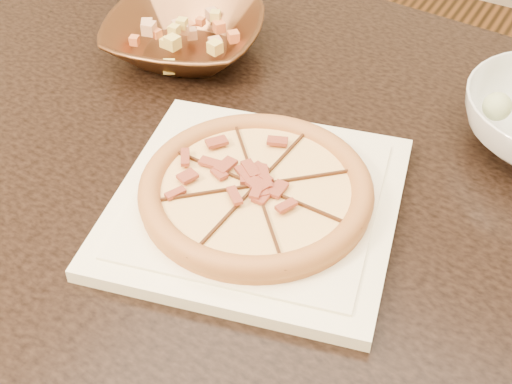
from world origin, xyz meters
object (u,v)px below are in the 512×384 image
dining_table (244,186)px  plate (256,204)px  bronze_bowl (184,37)px  pizza (256,190)px

dining_table → plate: (0.09, -0.12, 0.11)m
plate → bronze_bowl: bearing=137.4°
dining_table → bronze_bowl: bronze_bowl is taller
bronze_bowl → pizza: bearing=-42.6°
dining_table → plate: plate is taller
dining_table → pizza: bearing=-53.0°
bronze_bowl → dining_table: bearing=-35.7°
bronze_bowl → plate: bearing=-42.6°
dining_table → bronze_bowl: (-0.19, 0.14, 0.13)m
dining_table → pizza: size_ratio=5.29×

